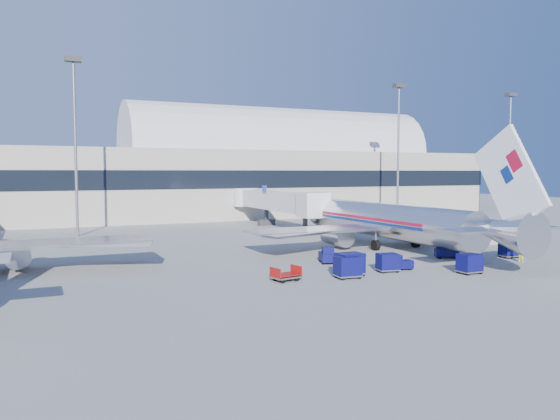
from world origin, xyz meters
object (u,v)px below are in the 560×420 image
mast_far_east (510,136)px  cart_open_red (286,276)px  barrier_near (464,242)px  cart_train_b (350,264)px  jetbridge_near (272,201)px  ramp_worker (521,253)px  tug_lead (400,263)px  tug_left (327,256)px  airliner_main (391,221)px  tug_right (446,251)px  cart_solo_far (510,249)px  mast_west (75,120)px  cart_solo_near (470,263)px  barrier_far (507,239)px  mast_east (398,132)px  cart_train_c (348,267)px  cart_train_a (388,262)px  barrier_mid (486,241)px

mast_far_east → cart_open_red: size_ratio=9.94×
barrier_near → cart_train_b: bearing=-155.3°
jetbridge_near → mast_far_east: (47.40, -0.81, 10.86)m
ramp_worker → cart_train_b: bearing=63.5°
tug_lead → tug_left: bearing=131.2°
tug_left → jetbridge_near: bearing=3.3°
airliner_main → tug_right: bearing=-86.0°
mast_far_east → airliner_main: bearing=-150.5°
airliner_main → barrier_near: 8.74m
mast_far_east → tug_lead: 65.62m
mast_far_east → cart_solo_far: mast_far_east is taller
mast_west → cart_solo_near: size_ratio=12.25×
airliner_main → cart_solo_far: airliner_main is taller
jetbridge_near → ramp_worker: (7.59, -39.06, -3.11)m
mast_west → cart_train_b: 43.55m
barrier_near → jetbridge_near: bearing=109.9°
barrier_far → mast_east: bearing=79.1°
mast_west → tug_right: (30.56, -33.52, -14.15)m
cart_solo_far → cart_train_c: bearing=-165.7°
airliner_main → cart_solo_near: bearing=-102.2°
cart_train_a → barrier_near: bearing=38.1°
mast_west → cart_train_c: bearing=-66.2°
cart_solo_near → ramp_worker: (8.46, 2.38, -0.04)m
cart_solo_far → mast_far_east: bearing=51.0°
mast_far_east → tug_left: 65.85m
barrier_far → tug_left: 26.01m
mast_east → barrier_mid: bearing=-107.3°
airliner_main → cart_open_red: (-18.06, -11.65, -2.53)m
mast_west → cart_solo_near: (26.73, -40.64, -13.93)m
mast_far_east → cart_open_red: (-63.06, -37.14, -14.40)m
ramp_worker → mast_east: bearing=-45.2°
jetbridge_near → mast_far_east: 48.64m
mast_east → ramp_worker: (-14.81, -38.25, -13.97)m
cart_solo_far → ramp_worker: size_ratio=1.23×
mast_west → ramp_worker: mast_west is taller
tug_lead → cart_train_a: size_ratio=1.10×
tug_right → tug_lead: bearing=-129.0°
mast_east → barrier_far: size_ratio=7.53×
airliner_main → cart_train_c: bearing=-136.3°
cart_train_c → cart_open_red: bearing=172.2°
cart_train_b → cart_open_red: cart_train_b is taller
airliner_main → mast_far_east: bearing=29.5°
cart_train_a → tug_lead: bearing=22.0°
cart_solo_far → tug_lead: bearing=-168.1°
barrier_near → cart_train_c: (-21.23, -10.12, 0.46)m
barrier_near → cart_train_a: bearing=-151.3°
mast_east → cart_solo_far: mast_east is taller
mast_east → mast_far_east: 25.00m
tug_right → cart_train_c: 14.54m
mast_far_east → cart_solo_far: bearing=-137.1°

